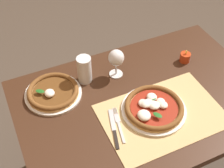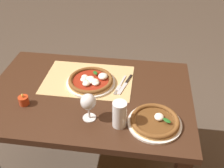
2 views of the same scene
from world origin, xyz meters
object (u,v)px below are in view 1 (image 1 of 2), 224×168
(fork, at_px, (119,124))
(wine_glass, at_px, (116,59))
(votive_candle, at_px, (185,58))
(knife, at_px, (114,128))
(pizza_near, at_px, (153,108))
(pizza_far, at_px, (53,92))
(pint_glass, at_px, (84,70))

(fork, bearing_deg, wine_glass, 67.07)
(votive_candle, bearing_deg, wine_glass, 171.09)
(fork, bearing_deg, knife, -159.97)
(pizza_near, distance_m, fork, 0.18)
(knife, height_order, votive_candle, votive_candle)
(pizza_near, bearing_deg, votive_candle, 35.42)
(pizza_near, bearing_deg, wine_glass, 99.83)
(pizza_far, height_order, fork, pizza_far)
(pint_glass, xyz_separation_m, knife, (0.00, -0.34, -0.06))
(pizza_near, distance_m, knife, 0.21)
(wine_glass, bearing_deg, knife, -116.69)
(pizza_near, height_order, fork, pizza_near)
(wine_glass, xyz_separation_m, pint_glass, (-0.16, 0.03, -0.04))
(pizza_far, bearing_deg, knife, -59.61)
(fork, xyz_separation_m, knife, (-0.03, -0.01, 0.00))
(pizza_near, distance_m, pizza_far, 0.49)
(pizza_near, distance_m, votive_candle, 0.41)
(votive_candle, bearing_deg, pint_glass, 170.97)
(pizza_near, relative_size, wine_glass, 1.94)
(wine_glass, height_order, pint_glass, wine_glass)
(fork, relative_size, votive_candle, 2.76)
(knife, distance_m, votive_candle, 0.60)
(wine_glass, bearing_deg, pizza_near, -80.17)
(pizza_far, xyz_separation_m, wine_glass, (0.34, 0.00, 0.09))
(pizza_far, distance_m, pint_glass, 0.19)
(pizza_far, height_order, votive_candle, votive_candle)
(pizza_far, height_order, wine_glass, wine_glass)
(pint_glass, relative_size, fork, 0.73)
(pizza_far, relative_size, fork, 1.39)
(pint_glass, bearing_deg, wine_glass, -9.31)
(votive_candle, bearing_deg, pizza_near, -144.58)
(fork, height_order, votive_candle, votive_candle)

